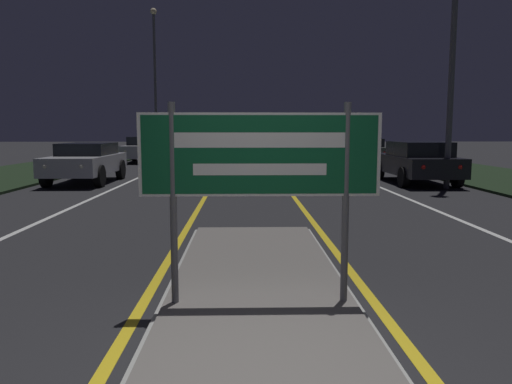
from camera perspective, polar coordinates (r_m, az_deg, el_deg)
name	(u,v)px	position (r m, az deg, el deg)	size (l,w,h in m)	color
median_island	(260,307)	(5.12, 0.43, -12.99)	(2.04, 7.84, 0.10)	#999993
verge_left	(41,169)	(25.02, -23.37, 2.42)	(5.00, 100.00, 0.08)	black
verge_right	(449,168)	(25.14, 21.19, 2.54)	(5.00, 100.00, 0.08)	black
centre_line_yellow_left	(225,163)	(28.22, -3.57, 3.36)	(0.12, 70.00, 0.01)	gold
centre_line_yellow_right	(268,163)	(28.24, 1.35, 3.38)	(0.12, 70.00, 0.01)	gold
lane_line_white_left	(172,163)	(28.49, -9.60, 3.31)	(0.12, 70.00, 0.01)	silver
lane_line_white_right	(320,163)	(28.54, 7.37, 3.36)	(0.12, 70.00, 0.01)	silver
edge_line_white_left	(118,163)	(29.07, -15.47, 3.23)	(0.10, 70.00, 0.01)	silver
edge_line_white_right	(373,162)	(29.15, 13.22, 3.31)	(0.10, 70.00, 0.01)	silver
highway_sign	(260,163)	(4.82, 0.45, 3.36)	(2.34, 0.07, 1.97)	#56565B
streetlight_left_far	(155,70)	(36.40, -11.48, 13.49)	(0.44, 0.44, 10.16)	#56565B
car_receding_0	(416,161)	(18.00, 17.86, 3.38)	(1.94, 4.65, 1.43)	black
car_receding_1	(361,151)	(26.65, 11.93, 4.65)	(1.99, 4.79, 1.40)	#4C514C
car_receding_2	(281,146)	(33.70, 2.84, 5.24)	(1.90, 4.27, 1.43)	navy
car_approaching_0	(86,161)	(18.22, -18.82, 3.35)	(1.91, 4.45, 1.37)	#B7B7BC
car_approaching_1	(145,149)	(29.31, -12.62, 4.83)	(1.98, 4.44, 1.46)	#B7B7BC
car_approaching_2	(175,144)	(41.69, -9.25, 5.47)	(1.93, 4.59, 1.41)	maroon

